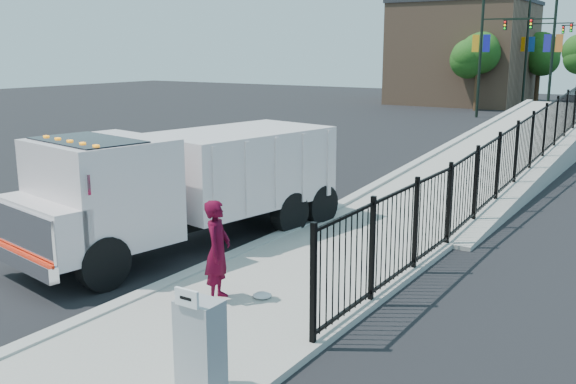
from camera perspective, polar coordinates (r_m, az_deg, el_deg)
The scene contains 16 objects.
ground at distance 13.29m, azimuth -6.71°, elevation -6.82°, with size 120.00×120.00×0.00m, color black.
sidewalk at distance 10.70m, azimuth -5.46°, elevation -11.37°, with size 3.55×12.00×0.12m, color #9E998E.
curb at distance 11.89m, azimuth -12.89°, elevation -9.02°, with size 0.30×12.00×0.16m, color #ADAAA3.
ramp at distance 26.69m, azimuth 19.41°, elevation 2.36°, with size 3.95×24.00×1.70m, color #9E998E.
iron_fence at distance 22.39m, azimuth 20.72°, elevation 2.76°, with size 0.10×28.00×1.80m, color black.
truck at distance 14.53m, azimuth -9.41°, elevation 1.00°, with size 3.89×8.22×2.71m.
worker at distance 11.13m, azimuth -6.27°, elevation -5.20°, with size 0.65×0.43×1.78m, color #4C0319.
utility_cabinet at distance 8.32m, azimuth -7.79°, elevation -13.54°, with size 0.55×0.40×1.25m, color gray.
arrow_sign at distance 7.87m, azimuth -9.00°, elevation -9.28°, with size 0.35×0.04×0.22m, color white.
debris at distance 11.43m, azimuth -2.31°, elevation -9.16°, with size 0.33×0.33×0.08m, color silver.
light_pole_0 at distance 44.38m, azimuth 17.13°, elevation 11.96°, with size 3.77×0.22×8.00m.
light_pole_1 at distance 44.80m, azimuth 22.06°, elevation 11.61°, with size 3.78×0.22×8.00m.
light_pole_2 at distance 52.99m, azimuth 20.75°, elevation 11.72°, with size 3.78×0.22×8.00m.
tree_0 at distance 49.52m, azimuth 16.60°, elevation 11.53°, with size 3.06×3.06×5.53m.
tree_2 at distance 57.71m, azimuth 21.47°, elevation 11.27°, with size 3.24×3.24×5.62m.
building at distance 56.30m, azimuth 15.33°, elevation 11.70°, with size 10.00×10.00×8.00m, color #8C664C.
Camera 1 is at (8.01, -9.66, 4.38)m, focal length 40.00 mm.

